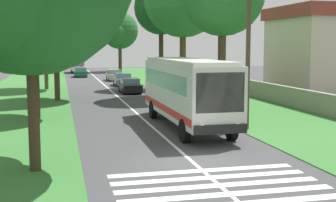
{
  "coord_description": "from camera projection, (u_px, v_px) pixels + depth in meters",
  "views": [
    {
      "loc": [
        -16.49,
        4.86,
        4.43
      ],
      "look_at": [
        6.59,
        -0.54,
        1.6
      ],
      "focal_mm": 49.18,
      "sensor_mm": 36.0,
      "label": 1
    }
  ],
  "objects": [
    {
      "name": "trailing_car_2",
      "position": [
        114.0,
        75.0,
        59.53
      ],
      "size": [
        4.3,
        1.78,
        1.43
      ],
      "color": "#B7A893",
      "rests_on": "ground"
    },
    {
      "name": "centre_line",
      "position": [
        133.0,
        110.0,
        32.07
      ],
      "size": [
        110.0,
        0.16,
        0.01
      ],
      "primitive_type": "cube",
      "color": "silver",
      "rests_on": "ground"
    },
    {
      "name": "coach_bus",
      "position": [
        186.0,
        88.0,
        25.08
      ],
      "size": [
        11.16,
        2.62,
        3.73
      ],
      "color": "silver",
      "rests_on": "ground"
    },
    {
      "name": "trailing_car_1",
      "position": [
        123.0,
        80.0,
        51.71
      ],
      "size": [
        4.3,
        1.78,
        1.43
      ],
      "color": "gray",
      "rests_on": "ground"
    },
    {
      "name": "utility_pole",
      "position": [
        248.0,
        56.0,
        24.05
      ],
      "size": [
        0.24,
        1.4,
        7.52
      ],
      "color": "#473828",
      "rests_on": "grass_verge_right"
    },
    {
      "name": "trailing_car_0",
      "position": [
        130.0,
        86.0,
        43.74
      ],
      "size": [
        4.3,
        1.78,
        1.43
      ],
      "color": "black",
      "rests_on": "ground"
    },
    {
      "name": "roadside_tree_right_3",
      "position": [
        119.0,
        32.0,
        79.34
      ],
      "size": [
        7.72,
        6.34,
        10.23
      ],
      "color": "#3D2D1E",
      "rests_on": "grass_verge_right"
    },
    {
      "name": "roadside_wall",
      "position": [
        258.0,
        89.0,
        39.44
      ],
      "size": [
        70.0,
        0.4,
        1.4
      ],
      "primitive_type": "cube",
      "color": "gray",
      "rests_on": "grass_verge_right"
    },
    {
      "name": "roadside_tree_right_1",
      "position": [
        160.0,
        9.0,
        47.94
      ],
      "size": [
        6.64,
        5.64,
        11.21
      ],
      "color": "#3D2D1E",
      "rests_on": "grass_verge_right"
    },
    {
      "name": "roadside_tree_left_4",
      "position": [
        53.0,
        26.0,
        36.66
      ],
      "size": [
        8.34,
        7.22,
        9.77
      ],
      "color": "#4C3826",
      "rests_on": "grass_verge_left"
    },
    {
      "name": "trailing_car_3",
      "position": [
        80.0,
        72.0,
        66.51
      ],
      "size": [
        4.3,
        1.78,
        1.43
      ],
      "color": "#145933",
      "rests_on": "ground"
    },
    {
      "name": "zebra_crossing",
      "position": [
        229.0,
        194.0,
        13.85
      ],
      "size": [
        5.85,
        6.8,
        0.01
      ],
      "color": "silver",
      "rests_on": "ground"
    },
    {
      "name": "roadside_tree_left_2",
      "position": [
        43.0,
        9.0,
        46.22
      ],
      "size": [
        8.45,
        7.46,
        11.96
      ],
      "color": "brown",
      "rests_on": "grass_verge_left"
    },
    {
      "name": "ground",
      "position": [
        194.0,
        163.0,
        17.57
      ],
      "size": [
        160.0,
        160.0,
        0.0
      ],
      "primitive_type": "plane",
      "color": "#424244"
    },
    {
      "name": "grass_verge_left",
      "position": [
        10.0,
        114.0,
        30.21
      ],
      "size": [
        120.0,
        8.0,
        0.04
      ],
      "primitive_type": "cube",
      "color": "#387533",
      "rests_on": "ground"
    },
    {
      "name": "grass_verge_right",
      "position": [
        243.0,
        106.0,
        33.92
      ],
      "size": [
        120.0,
        8.0,
        0.04
      ],
      "primitive_type": "cube",
      "color": "#387533",
      "rests_on": "ground"
    },
    {
      "name": "roadside_tree_right_4",
      "position": [
        181.0,
        0.0,
        39.24
      ],
      "size": [
        8.33,
        6.88,
        11.9
      ],
      "color": "brown",
      "rests_on": "grass_verge_right"
    },
    {
      "name": "roadside_building",
      "position": [
        319.0,
        49.0,
        43.75
      ],
      "size": [
        9.8,
        7.74,
        8.15
      ],
      "color": "beige",
      "rests_on": "ground"
    },
    {
      "name": "trailing_minibus_0",
      "position": [
        77.0,
        63.0,
        76.92
      ],
      "size": [
        6.0,
        2.14,
        2.53
      ],
      "color": "silver",
      "rests_on": "ground"
    },
    {
      "name": "roadside_tree_left_1",
      "position": [
        30.0,
        25.0,
        27.41
      ],
      "size": [
        7.39,
        6.03,
        8.83
      ],
      "color": "#3D2D1E",
      "rests_on": "grass_verge_left"
    },
    {
      "name": "roadside_tree_left_0",
      "position": [
        52.0,
        36.0,
        74.82
      ],
      "size": [
        6.84,
        5.52,
        8.92
      ],
      "color": "brown",
      "rests_on": "grass_verge_left"
    }
  ]
}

